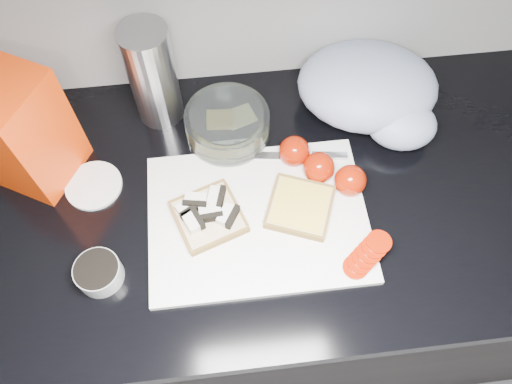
# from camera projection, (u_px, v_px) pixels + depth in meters

# --- Properties ---
(base_cabinet) EXTENTS (3.50, 0.60, 0.86)m
(base_cabinet) POSITION_uv_depth(u_px,v_px,m) (240.00, 277.00, 1.36)
(base_cabinet) COLOR black
(base_cabinet) RESTS_ON ground
(countertop) EXTENTS (3.50, 0.64, 0.04)m
(countertop) POSITION_uv_depth(u_px,v_px,m) (234.00, 199.00, 0.97)
(countertop) COLOR black
(countertop) RESTS_ON base_cabinet
(cutting_board) EXTENTS (0.40, 0.30, 0.01)m
(cutting_board) POSITION_uv_depth(u_px,v_px,m) (258.00, 218.00, 0.92)
(cutting_board) COLOR white
(cutting_board) RESTS_ON countertop
(bread_left) EXTENTS (0.15, 0.15, 0.04)m
(bread_left) POSITION_uv_depth(u_px,v_px,m) (208.00, 215.00, 0.90)
(bread_left) COLOR beige
(bread_left) RESTS_ON cutting_board
(bread_right) EXTENTS (0.15, 0.15, 0.02)m
(bread_right) POSITION_uv_depth(u_px,v_px,m) (300.00, 207.00, 0.91)
(bread_right) COLOR beige
(bread_right) RESTS_ON cutting_board
(tomato_slices) EXTENTS (0.10, 0.09, 0.02)m
(tomato_slices) POSITION_uv_depth(u_px,v_px,m) (367.00, 255.00, 0.86)
(tomato_slices) COLOR #9F1903
(tomato_slices) RESTS_ON cutting_board
(knife) EXTENTS (0.22, 0.05, 0.01)m
(knife) POSITION_uv_depth(u_px,v_px,m) (305.00, 156.00, 0.97)
(knife) COLOR #B1B1B5
(knife) RESTS_ON cutting_board
(seed_tub) EXTENTS (0.08, 0.08, 0.04)m
(seed_tub) POSITION_uv_depth(u_px,v_px,m) (98.00, 272.00, 0.85)
(seed_tub) COLOR #A3A8A8
(seed_tub) RESTS_ON countertop
(tub_lid) EXTENTS (0.12, 0.12, 0.01)m
(tub_lid) POSITION_uv_depth(u_px,v_px,m) (94.00, 185.00, 0.95)
(tub_lid) COLOR white
(tub_lid) RESTS_ON countertop
(glass_bowl) EXTENTS (0.17, 0.17, 0.07)m
(glass_bowl) POSITION_uv_depth(u_px,v_px,m) (227.00, 126.00, 0.99)
(glass_bowl) COLOR silver
(glass_bowl) RESTS_ON countertop
(bread_bag) EXTENTS (0.20, 0.19, 0.23)m
(bread_bag) POSITION_uv_depth(u_px,v_px,m) (17.00, 130.00, 0.88)
(bread_bag) COLOR #F52B04
(bread_bag) RESTS_ON countertop
(steel_canister) EXTENTS (0.09, 0.09, 0.22)m
(steel_canister) POSITION_uv_depth(u_px,v_px,m) (153.00, 76.00, 0.95)
(steel_canister) COLOR #B2B2B7
(steel_canister) RESTS_ON countertop
(grocery_bag) EXTENTS (0.32, 0.29, 0.12)m
(grocery_bag) POSITION_uv_depth(u_px,v_px,m) (372.00, 91.00, 1.00)
(grocery_bag) COLOR #A5AECB
(grocery_bag) RESTS_ON countertop
(whole_tomatoes) EXTENTS (0.15, 0.14, 0.06)m
(whole_tomatoes) POSITION_uv_depth(u_px,v_px,m) (321.00, 166.00, 0.94)
(whole_tomatoes) COLOR #9F1903
(whole_tomatoes) RESTS_ON countertop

